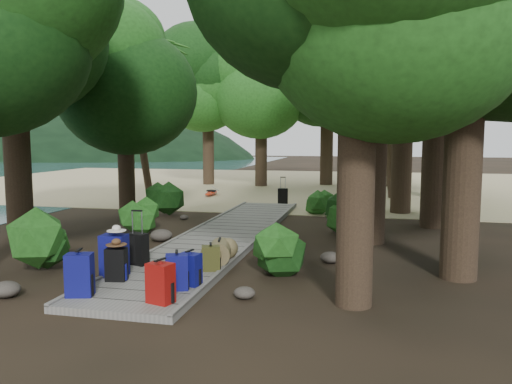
% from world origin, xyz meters
% --- Properties ---
extents(ground, '(120.00, 120.00, 0.00)m').
position_xyz_m(ground, '(0.00, 0.00, 0.00)').
color(ground, '#2E2117').
rests_on(ground, ground).
extents(sand_beach, '(40.00, 22.00, 0.02)m').
position_xyz_m(sand_beach, '(0.00, 16.00, 0.01)').
color(sand_beach, tan).
rests_on(sand_beach, ground).
extents(distant_hill, '(32.00, 16.00, 12.00)m').
position_xyz_m(distant_hill, '(-40.00, 48.00, 0.00)').
color(distant_hill, black).
rests_on(distant_hill, ground).
extents(boardwalk, '(2.00, 12.00, 0.12)m').
position_xyz_m(boardwalk, '(0.00, 1.00, 0.06)').
color(boardwalk, slate).
rests_on(boardwalk, ground).
extents(backpack_left_a, '(0.45, 0.37, 0.74)m').
position_xyz_m(backpack_left_a, '(-0.74, -4.46, 0.49)').
color(backpack_left_a, navy).
rests_on(backpack_left_a, boardwalk).
extents(backpack_left_b, '(0.37, 0.29, 0.63)m').
position_xyz_m(backpack_left_b, '(-0.61, -3.56, 0.43)').
color(backpack_left_b, black).
rests_on(backpack_left_b, boardwalk).
extents(backpack_left_c, '(0.46, 0.33, 0.82)m').
position_xyz_m(backpack_left_c, '(-0.78, -3.31, 0.53)').
color(backpack_left_c, navy).
rests_on(backpack_left_c, boardwalk).
extents(backpack_right_a, '(0.43, 0.36, 0.67)m').
position_xyz_m(backpack_right_a, '(0.61, -4.49, 0.45)').
color(backpack_right_a, '#970B0D').
rests_on(backpack_right_a, boardwalk).
extents(backpack_right_b, '(0.42, 0.36, 0.64)m').
position_xyz_m(backpack_right_b, '(0.60, -3.82, 0.44)').
color(backpack_right_b, navy).
rests_on(backpack_right_b, boardwalk).
extents(backpack_right_c, '(0.39, 0.32, 0.59)m').
position_xyz_m(backpack_right_c, '(0.72, -3.54, 0.42)').
color(backpack_right_c, navy).
rests_on(backpack_right_c, boardwalk).
extents(backpack_right_d, '(0.39, 0.34, 0.51)m').
position_xyz_m(backpack_right_d, '(0.77, -2.59, 0.37)').
color(backpack_right_d, '#41401A').
rests_on(backpack_right_d, boardwalk).
extents(duffel_right_khaki, '(0.58, 0.74, 0.44)m').
position_xyz_m(duffel_right_khaki, '(0.76, -2.00, 0.34)').
color(duffel_right_khaki, olive).
rests_on(duffel_right_khaki, boardwalk).
extents(suitcase_on_boardwalk, '(0.44, 0.33, 0.61)m').
position_xyz_m(suitcase_on_boardwalk, '(-0.74, -2.48, 0.43)').
color(suitcase_on_boardwalk, black).
rests_on(suitcase_on_boardwalk, boardwalk).
extents(lone_suitcase_on_sand, '(0.40, 0.25, 0.59)m').
position_xyz_m(lone_suitcase_on_sand, '(0.37, 7.70, 0.32)').
color(lone_suitcase_on_sand, black).
rests_on(lone_suitcase_on_sand, sand_beach).
extents(hat_brown, '(0.35, 0.35, 0.11)m').
position_xyz_m(hat_brown, '(-0.59, -3.58, 0.80)').
color(hat_brown, '#51351E').
rests_on(hat_brown, backpack_left_b).
extents(hat_white, '(0.33, 0.33, 0.11)m').
position_xyz_m(hat_white, '(-0.70, -3.36, 1.00)').
color(hat_white, silver).
rests_on(hat_white, backpack_left_c).
extents(kayak, '(0.78, 3.20, 0.32)m').
position_xyz_m(kayak, '(-3.19, 9.76, 0.18)').
color(kayak, '#AC250E').
rests_on(kayak, sand_beach).
extents(sun_lounger, '(0.85, 1.79, 0.55)m').
position_xyz_m(sun_lounger, '(3.31, 9.88, 0.30)').
color(sun_lounger, silver).
rests_on(sun_lounger, sand_beach).
extents(tree_right_a, '(4.83, 4.83, 8.04)m').
position_xyz_m(tree_right_a, '(3.39, -3.60, 4.02)').
color(tree_right_a, black).
rests_on(tree_right_a, ground).
extents(tree_right_b, '(5.28, 5.28, 9.42)m').
position_xyz_m(tree_right_b, '(5.22, -1.69, 4.71)').
color(tree_right_b, black).
rests_on(tree_right_b, ground).
extents(tree_right_c, '(5.54, 5.54, 9.59)m').
position_xyz_m(tree_right_c, '(3.66, 1.18, 4.80)').
color(tree_right_c, black).
rests_on(tree_right_c, ground).
extents(tree_right_d, '(5.52, 5.52, 10.13)m').
position_xyz_m(tree_right_d, '(5.40, 3.74, 5.06)').
color(tree_right_d, black).
rests_on(tree_right_d, ground).
extents(tree_right_e, '(5.42, 5.42, 9.75)m').
position_xyz_m(tree_right_e, '(4.67, 6.37, 4.88)').
color(tree_right_e, black).
rests_on(tree_right_e, ground).
extents(tree_right_f, '(5.89, 5.89, 10.52)m').
position_xyz_m(tree_right_f, '(6.70, 10.06, 5.26)').
color(tree_right_f, black).
rests_on(tree_right_f, ground).
extents(tree_left_b, '(5.23, 5.23, 9.41)m').
position_xyz_m(tree_left_b, '(-5.26, -0.01, 4.70)').
color(tree_left_b, black).
rests_on(tree_left_b, ground).
extents(tree_left_c, '(4.36, 4.36, 7.58)m').
position_xyz_m(tree_left_c, '(-4.10, 3.65, 3.79)').
color(tree_left_c, black).
rests_on(tree_left_c, ground).
extents(tree_back_a, '(5.22, 5.22, 9.04)m').
position_xyz_m(tree_back_a, '(-2.00, 14.67, 4.52)').
color(tree_back_a, black).
rests_on(tree_back_a, ground).
extents(tree_back_b, '(5.52, 5.52, 9.86)m').
position_xyz_m(tree_back_b, '(1.33, 16.13, 4.93)').
color(tree_back_b, black).
rests_on(tree_back_b, ground).
extents(tree_back_c, '(5.15, 5.15, 9.28)m').
position_xyz_m(tree_back_c, '(4.83, 15.86, 4.64)').
color(tree_back_c, black).
rests_on(tree_back_c, ground).
extents(tree_back_d, '(5.25, 5.25, 8.75)m').
position_xyz_m(tree_back_d, '(-5.03, 15.02, 4.37)').
color(tree_back_d, black).
rests_on(tree_back_d, ground).
extents(palm_right_a, '(4.38, 4.38, 7.47)m').
position_xyz_m(palm_right_a, '(3.43, 6.49, 3.74)').
color(palm_right_a, '#144413').
rests_on(palm_right_a, ground).
extents(palm_right_b, '(4.54, 4.54, 8.76)m').
position_xyz_m(palm_right_b, '(4.57, 10.93, 4.38)').
color(palm_right_b, '#144413').
rests_on(palm_right_b, ground).
extents(palm_right_c, '(4.48, 4.48, 7.14)m').
position_xyz_m(palm_right_c, '(2.87, 12.72, 3.57)').
color(palm_right_c, '#144413').
rests_on(palm_right_c, ground).
extents(palm_left_a, '(3.87, 3.87, 6.16)m').
position_xyz_m(palm_left_a, '(-4.91, 6.71, 3.08)').
color(palm_left_a, '#144413').
rests_on(palm_left_a, ground).
extents(rock_left_a, '(0.47, 0.42, 0.26)m').
position_xyz_m(rock_left_a, '(-2.09, -4.46, 0.13)').
color(rock_left_a, '#4C473F').
rests_on(rock_left_a, ground).
extents(rock_left_b, '(0.32, 0.28, 0.17)m').
position_xyz_m(rock_left_b, '(-2.25, -1.91, 0.09)').
color(rock_left_b, '#4C473F').
rests_on(rock_left_b, ground).
extents(rock_left_c, '(0.55, 0.50, 0.30)m').
position_xyz_m(rock_left_c, '(-1.41, 0.17, 0.15)').
color(rock_left_c, '#4C473F').
rests_on(rock_left_c, ground).
extents(rock_left_d, '(0.27, 0.24, 0.15)m').
position_xyz_m(rock_left_d, '(-2.06, 3.44, 0.07)').
color(rock_left_d, '#4C473F').
rests_on(rock_left_d, ground).
extents(rock_right_a, '(0.35, 0.31, 0.19)m').
position_xyz_m(rock_right_a, '(1.69, -3.68, 0.10)').
color(rock_right_a, '#4C473F').
rests_on(rock_right_a, ground).
extents(rock_right_b, '(0.42, 0.38, 0.23)m').
position_xyz_m(rock_right_b, '(2.86, -1.08, 0.12)').
color(rock_right_b, '#4C473F').
rests_on(rock_right_b, ground).
extents(rock_right_c, '(0.36, 0.33, 0.20)m').
position_xyz_m(rock_right_c, '(1.68, 1.10, 0.10)').
color(rock_right_c, '#4C473F').
rests_on(rock_right_c, ground).
extents(rock_right_d, '(0.60, 0.54, 0.33)m').
position_xyz_m(rock_right_d, '(2.69, 3.50, 0.17)').
color(rock_right_d, '#4C473F').
rests_on(rock_right_d, ground).
extents(shrub_left_a, '(1.19, 1.19, 1.07)m').
position_xyz_m(shrub_left_a, '(-2.54, -2.85, 0.54)').
color(shrub_left_a, '#1B4514').
rests_on(shrub_left_a, ground).
extents(shrub_left_b, '(1.02, 1.02, 0.92)m').
position_xyz_m(shrub_left_b, '(-2.34, 1.05, 0.46)').
color(shrub_left_b, '#1B4514').
rests_on(shrub_left_b, ground).
extents(shrub_left_c, '(1.26, 1.26, 1.14)m').
position_xyz_m(shrub_left_c, '(-3.02, 4.25, 0.57)').
color(shrub_left_c, '#1B4514').
rests_on(shrub_left_c, ground).
extents(shrub_right_a, '(1.09, 1.09, 0.98)m').
position_xyz_m(shrub_right_a, '(1.85, -2.18, 0.49)').
color(shrub_right_a, '#1B4514').
rests_on(shrub_right_a, ground).
extents(shrub_right_b, '(1.33, 1.33, 1.20)m').
position_xyz_m(shrub_right_b, '(2.96, 2.33, 0.60)').
color(shrub_right_b, '#1B4514').
rests_on(shrub_right_b, ground).
extents(shrub_right_c, '(0.87, 0.87, 0.79)m').
position_xyz_m(shrub_right_c, '(1.97, 5.54, 0.39)').
color(shrub_right_c, '#1B4514').
rests_on(shrub_right_c, ground).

